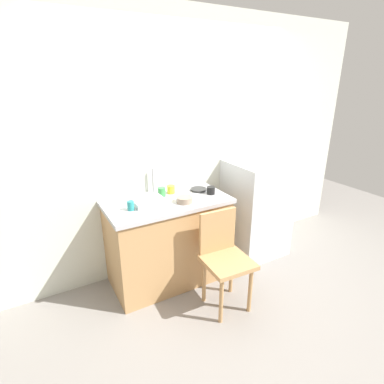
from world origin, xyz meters
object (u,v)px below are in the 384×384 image
object	(u,v)px
refrigerator	(256,208)
cup_black	(211,190)
cup_yellow	(171,189)
cup_teal	(131,206)
terracotta_bowl	(185,200)
cup_green	(162,192)
chair	(224,256)
dish_tray	(149,202)
hotplate	(199,189)

from	to	relation	value
refrigerator	cup_black	world-z (taller)	refrigerator
cup_yellow	cup_teal	xyz separation A→B (m)	(-0.49, -0.21, 0.00)
cup_black	cup_teal	xyz separation A→B (m)	(-0.83, 0.01, 0.00)
terracotta_bowl	cup_green	bearing A→B (deg)	115.27
refrigerator	terracotta_bowl	xyz separation A→B (m)	(-1.02, -0.14, 0.36)
chair	terracotta_bowl	xyz separation A→B (m)	(-0.16, 0.44, 0.42)
chair	cup_black	world-z (taller)	cup_black
terracotta_bowl	cup_teal	distance (m)	0.50
refrigerator	cup_yellow	world-z (taller)	refrigerator
dish_tray	cup_yellow	world-z (taller)	cup_yellow
refrigerator	cup_green	bearing A→B (deg)	174.37
dish_tray	cup_yellow	size ratio (longest dim) A/B	3.45
cup_teal	cup_green	xyz separation A→B (m)	(0.38, 0.17, 0.00)
refrigerator	cup_teal	distance (m)	1.56
hotplate	cup_teal	bearing A→B (deg)	-169.92
hotplate	cup_black	xyz separation A→B (m)	(0.05, -0.15, 0.03)
hotplate	cup_teal	world-z (taller)	cup_teal
cup_yellow	dish_tray	bearing A→B (deg)	-152.10
hotplate	cup_black	size ratio (longest dim) A/B	2.06
cup_yellow	refrigerator	bearing A→B (deg)	-8.05
dish_tray	cup_teal	bearing A→B (deg)	-166.74
dish_tray	cup_green	world-z (taller)	cup_green
chair	cup_black	bearing A→B (deg)	73.69
refrigerator	hotplate	size ratio (longest dim) A/B	6.56
dish_tray	cup_yellow	bearing A→B (deg)	27.90
chair	cup_black	distance (m)	0.69
refrigerator	chair	xyz separation A→B (m)	(-0.86, -0.58, -0.06)
cup_black	cup_teal	distance (m)	0.83
dish_tray	cup_teal	xyz separation A→B (m)	(-0.19, -0.04, 0.02)
chair	cup_green	bearing A→B (deg)	114.89
cup_yellow	cup_black	distance (m)	0.40
terracotta_bowl	cup_black	distance (m)	0.34
refrigerator	chair	bearing A→B (deg)	-145.99
terracotta_bowl	cup_black	world-z (taller)	cup_black
chair	cup_green	distance (m)	0.86
hotplate	cup_yellow	bearing A→B (deg)	166.66
terracotta_bowl	cup_green	xyz separation A→B (m)	(-0.12, 0.25, 0.02)
terracotta_bowl	cup_yellow	xyz separation A→B (m)	(-0.00, 0.29, 0.01)
hotplate	refrigerator	bearing A→B (deg)	-5.96
terracotta_bowl	cup_yellow	world-z (taller)	cup_yellow
terracotta_bowl	hotplate	xyz separation A→B (m)	(0.28, 0.22, -0.02)
hotplate	cup_black	bearing A→B (deg)	-69.99
chair	cup_teal	bearing A→B (deg)	144.58
hotplate	cup_green	distance (m)	0.40
cup_teal	cup_green	distance (m)	0.41
cup_black	cup_green	world-z (taller)	cup_green
terracotta_bowl	dish_tray	bearing A→B (deg)	157.99
cup_black	hotplate	bearing A→B (deg)	110.01
chair	terracotta_bowl	bearing A→B (deg)	112.88
cup_black	cup_green	bearing A→B (deg)	157.91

